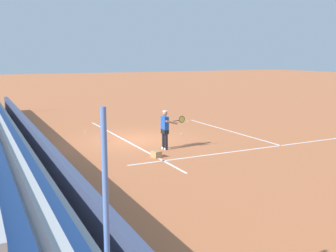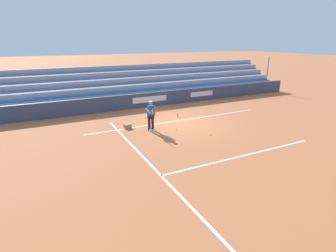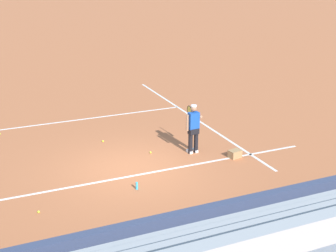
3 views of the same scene
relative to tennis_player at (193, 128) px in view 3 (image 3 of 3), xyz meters
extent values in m
plane|color=#B7663D|center=(-2.38, -0.44, -0.89)|extent=(160.00, 160.00, 0.00)
cube|color=white|center=(-2.38, -0.94, -0.89)|extent=(12.00, 0.10, 0.01)
cube|color=white|center=(1.73, 3.56, -0.89)|extent=(0.10, 12.00, 0.01)
cube|color=white|center=(-2.38, 5.06, -0.89)|extent=(8.22, 0.10, 0.01)
cube|color=#384260|center=(-2.38, -5.27, -0.34)|extent=(27.62, 0.24, 1.10)
cube|color=silver|center=(-2.09, -5.14, -0.29)|extent=(2.80, 0.01, 0.44)
cube|color=blue|center=(-2.38, -6.27, 0.29)|extent=(25.71, 0.40, 0.12)
cube|color=#9EA3A8|center=(-2.38, -6.55, 0.43)|extent=(26.24, 0.24, 0.45)
cube|color=blue|center=(-2.38, -7.07, 0.74)|extent=(25.71, 0.40, 0.12)
cube|color=#9EA3A8|center=(-2.38, -7.35, 0.88)|extent=(26.24, 0.24, 0.45)
cube|color=blue|center=(-2.38, -7.87, 1.19)|extent=(25.71, 0.40, 0.12)
cube|color=#9EA3A8|center=(-2.38, -8.15, 1.33)|extent=(26.24, 0.24, 0.45)
cube|color=blue|center=(-2.38, -8.67, 1.64)|extent=(25.71, 0.40, 0.12)
cube|color=#9EA3A8|center=(-2.38, -8.95, 1.78)|extent=(26.24, 0.24, 0.45)
cylinder|color=black|center=(-0.11, -0.04, -0.45)|extent=(0.15, 0.15, 0.88)
cylinder|color=black|center=(0.11, -0.02, -0.45)|extent=(0.15, 0.15, 0.88)
cube|color=white|center=(-0.12, 0.02, -0.85)|extent=(0.13, 0.29, 0.09)
cube|color=white|center=(0.10, 0.04, -0.85)|extent=(0.13, 0.29, 0.09)
cube|color=black|center=(0.00, -0.03, -0.09)|extent=(0.35, 0.24, 0.20)
cube|color=#194CB2|center=(0.00, -0.03, 0.28)|extent=(0.37, 0.23, 0.58)
sphere|color=#A37556|center=(-0.01, -0.02, 0.71)|extent=(0.21, 0.21, 0.21)
cylinder|color=white|center=(-0.01, -0.02, 0.80)|extent=(0.20, 0.20, 0.05)
cylinder|color=#A37556|center=(-0.25, -0.05, 0.24)|extent=(0.09, 0.09, 0.56)
cylinder|color=#A37556|center=(0.23, 0.19, 0.33)|extent=(0.13, 0.59, 0.24)
cylinder|color=black|center=(0.21, 0.43, 0.38)|extent=(0.05, 0.30, 0.03)
torus|color=black|center=(0.19, 0.71, 0.42)|extent=(0.05, 0.31, 0.31)
cylinder|color=#D6D14C|center=(0.19, 0.71, 0.42)|extent=(0.02, 0.27, 0.27)
cube|color=#A87F51|center=(1.10, -0.96, -0.76)|extent=(0.44, 0.36, 0.26)
sphere|color=#CCE533|center=(-2.58, 2.20, -0.86)|extent=(0.07, 0.07, 0.07)
sphere|color=#CCE533|center=(-5.97, 4.50, -0.86)|extent=(0.07, 0.07, 0.07)
sphere|color=#CCE533|center=(-5.55, -2.08, -0.86)|extent=(0.07, 0.07, 0.07)
sphere|color=#CCE533|center=(-1.37, 0.51, -0.86)|extent=(0.07, 0.07, 0.07)
cylinder|color=#33B2E5|center=(-2.72, -1.84, -0.78)|extent=(0.07, 0.07, 0.22)
camera|label=1|loc=(15.16, -7.44, 3.13)|focal=42.00mm
camera|label=2|loc=(5.49, 13.19, 4.10)|focal=28.00mm
camera|label=3|loc=(-6.74, -13.35, 5.35)|focal=50.00mm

